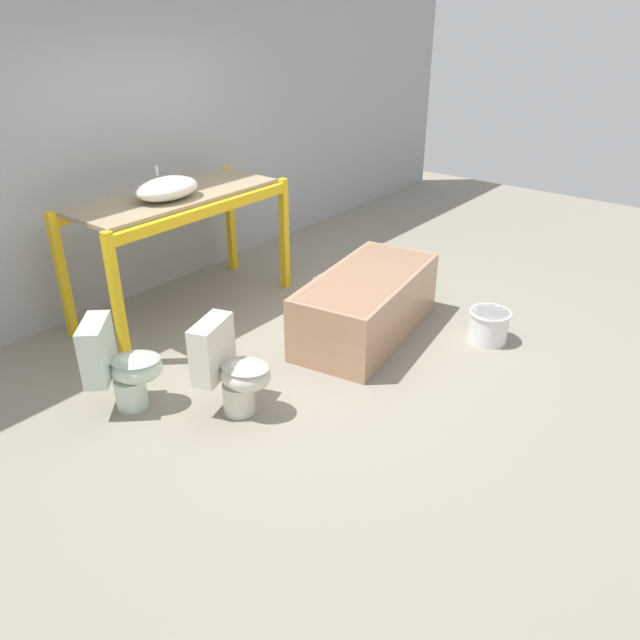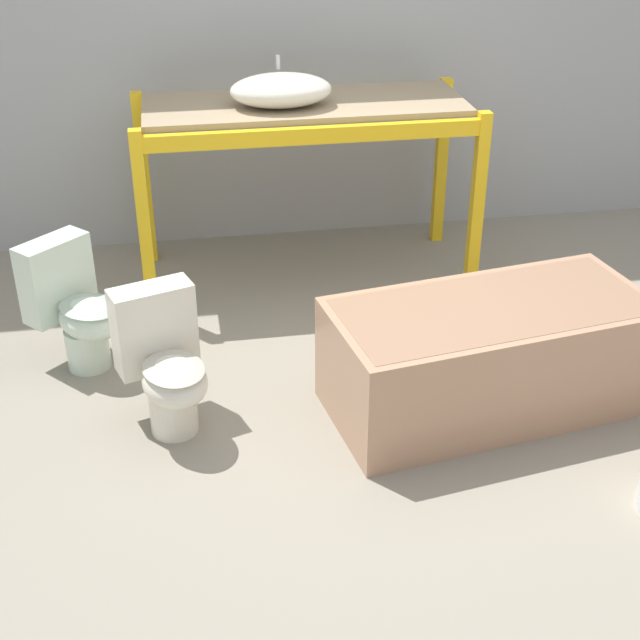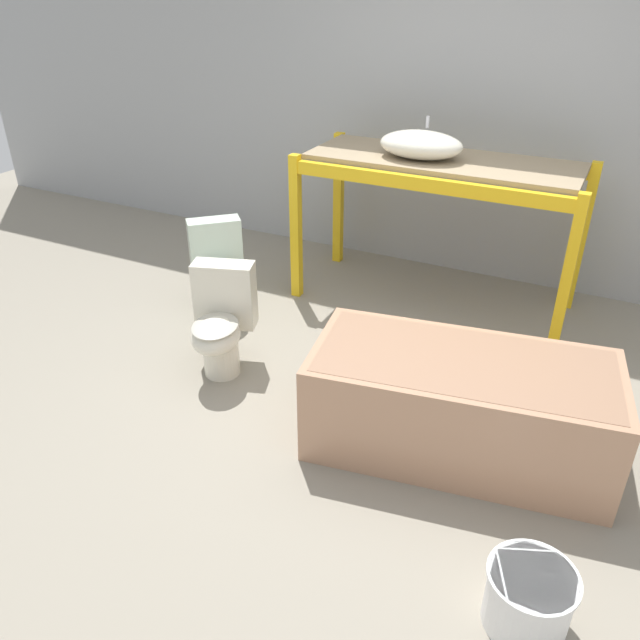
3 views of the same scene
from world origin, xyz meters
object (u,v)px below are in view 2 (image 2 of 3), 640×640
object	(u,v)px
sink_basin	(281,90)
toilet_far	(166,364)
toilet_near	(76,307)
bathtub_main	(489,348)

from	to	relation	value
sink_basin	toilet_far	distance (m)	1.83
sink_basin	toilet_near	world-z (taller)	sink_basin
sink_basin	toilet_near	bearing A→B (deg)	-146.13
bathtub_main	toilet_far	xyz separation A→B (m)	(-1.53, 0.08, 0.03)
toilet_far	sink_basin	bearing A→B (deg)	44.09
bathtub_main	toilet_near	xyz separation A→B (m)	(-1.98, 0.72, 0.03)
toilet_near	sink_basin	bearing A→B (deg)	-9.34
toilet_near	toilet_far	distance (m)	0.78
sink_basin	toilet_near	xyz separation A→B (m)	(-1.19, -0.80, -0.85)
toilet_far	bathtub_main	bearing A→B (deg)	-21.54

